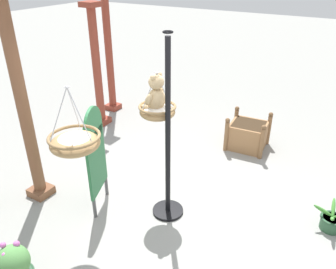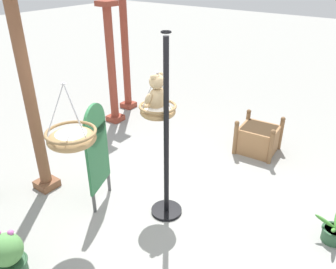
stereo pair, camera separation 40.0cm
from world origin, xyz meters
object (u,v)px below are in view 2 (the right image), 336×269
Objects in this scene: potted_plant_bushy_green at (8,257)px; wooden_planter_box at (258,138)px; hanging_basket_with_teddy at (158,110)px; greenhouse_pillar_far_back at (111,68)px; display_sign_board at (97,147)px; greenhouse_pillar_right at (31,103)px; display_pole_central at (166,165)px; greenhouse_pillar_left at (125,47)px; hanging_basket_left_high at (72,138)px; teddy_bear at (156,94)px; potted_plant_tall_leafy at (334,232)px.

wooden_planter_box is at bearing -14.16° from potted_plant_bushy_green.
hanging_basket_with_teddy is 0.25× the size of greenhouse_pillar_far_back.
wooden_planter_box is (2.26, -0.59, -1.20)m from hanging_basket_with_teddy.
display_sign_board is (1.57, 0.17, 0.63)m from potted_plant_bushy_green.
greenhouse_pillar_right reaches higher than wooden_planter_box.
display_sign_board is at bearing -139.65° from greenhouse_pillar_far_back.
greenhouse_pillar_left reaches higher than display_pole_central.
hanging_basket_left_high is 0.26× the size of greenhouse_pillar_left.
hanging_basket_with_teddy reaches higher than potted_plant_bushy_green.
greenhouse_pillar_far_back reaches higher than teddy_bear.
wooden_planter_box is at bearing -92.51° from greenhouse_pillar_left.
greenhouse_pillar_right reaches higher than potted_plant_bushy_green.
teddy_bear is 2.74m from wooden_planter_box.
greenhouse_pillar_left is at bearing 20.91° from greenhouse_pillar_far_back.
display_pole_central is 2.15m from potted_plant_bushy_green.
potted_plant_tall_leafy is at bearing -108.70° from greenhouse_pillar_left.
display_pole_central reaches higher than wooden_planter_box.
wooden_planter_box is 1.45× the size of potted_plant_tall_leafy.
greenhouse_pillar_right is at bearing -159.98° from greenhouse_pillar_left.
wooden_planter_box reaches higher than potted_plant_tall_leafy.
display_pole_central is 1.62× the size of display_sign_board.
hanging_basket_with_teddy is at bearing -52.48° from display_sign_board.
teddy_bear is 1.14m from display_sign_board.
potted_plant_bushy_green is at bearing -138.55° from greenhouse_pillar_right.
display_sign_board is at bearing -73.85° from greenhouse_pillar_right.
display_sign_board is (0.59, 0.29, -0.50)m from hanging_basket_left_high.
display_pole_central is 4.05m from greenhouse_pillar_left.
greenhouse_pillar_left is 3.83× the size of wooden_planter_box.
hanging_basket_with_teddy is 2.63m from wooden_planter_box.
greenhouse_pillar_far_back reaches higher than hanging_basket_with_teddy.
hanging_basket_left_high is at bearing -6.83° from potted_plant_bushy_green.
wooden_planter_box is (0.60, -3.12, -0.95)m from greenhouse_pillar_far_back.
greenhouse_pillar_right reaches higher than display_sign_board.
potted_plant_tall_leafy is 0.35× the size of display_sign_board.
potted_plant_tall_leafy is (1.79, -2.71, -1.29)m from hanging_basket_left_high.
greenhouse_pillar_left is 4.85× the size of potted_plant_bushy_green.
wooden_planter_box is 1.26× the size of potted_plant_bushy_green.
display_pole_central is 3.35m from greenhouse_pillar_far_back.
potted_plant_bushy_green is at bearing 165.84° from wooden_planter_box.
hanging_basket_left_high is (-1.12, 0.37, -0.27)m from teddy_bear.
teddy_bear is 0.65× the size of wooden_planter_box.
hanging_basket_left_high reaches higher than potted_plant_tall_leafy.
wooden_planter_box is at bearing -79.12° from greenhouse_pillar_far_back.
display_pole_central is 2.11m from greenhouse_pillar_right.
hanging_basket_left_high is 0.31× the size of greenhouse_pillar_far_back.
greenhouse_pillar_right is at bearing -160.26° from greenhouse_pillar_far_back.
potted_plant_bushy_green is at bearing 173.17° from hanging_basket_left_high.
display_pole_central is 3.29× the size of hanging_basket_left_high.
hanging_basket_with_teddy is at bearing -90.00° from teddy_bear.
teddy_bear is at bearing -130.79° from greenhouse_pillar_left.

